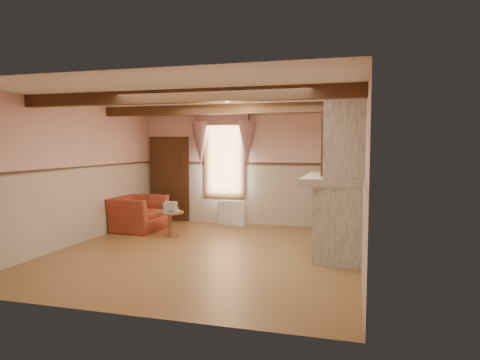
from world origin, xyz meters
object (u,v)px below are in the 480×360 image
(armchair, at_px, (137,214))
(oil_lamp, at_px, (337,166))
(side_table, at_px, (170,224))
(mantel_clock, at_px, (337,168))
(bowl, at_px, (334,174))
(radiator, at_px, (232,213))

(armchair, bearing_deg, oil_lamp, -91.41)
(side_table, relative_size, mantel_clock, 2.39)
(bowl, distance_m, oil_lamp, 0.77)
(bowl, relative_size, oil_lamp, 1.14)
(armchair, bearing_deg, mantel_clock, -88.63)
(side_table, height_order, radiator, radiator)
(radiator, xyz_separation_m, mantel_clock, (2.56, -1.34, 1.22))
(mantel_clock, bearing_deg, radiator, 152.34)
(side_table, relative_size, radiator, 0.82)
(armchair, xyz_separation_m, radiator, (1.93, 1.21, -0.09))
(side_table, xyz_separation_m, bowl, (3.45, -0.66, 1.18))
(side_table, distance_m, mantel_clock, 3.68)
(armchair, distance_m, mantel_clock, 4.64)
(armchair, height_order, mantel_clock, mantel_clock)
(radiator, relative_size, bowl, 2.19)
(side_table, bearing_deg, oil_lamp, 1.79)
(bowl, height_order, mantel_clock, mantel_clock)
(radiator, relative_size, oil_lamp, 2.50)
(side_table, distance_m, oil_lamp, 3.68)
(side_table, height_order, bowl, bowl)
(oil_lamp, bearing_deg, side_table, -178.21)
(armchair, bearing_deg, side_table, -110.86)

